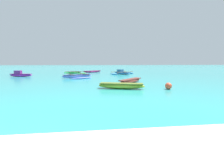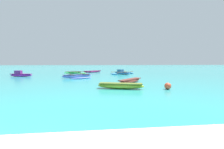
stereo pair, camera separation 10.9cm
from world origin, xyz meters
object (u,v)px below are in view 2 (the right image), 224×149
Objects in this scene: moored_boat_0 at (122,73)px; moored_boat_6 at (92,71)px; mooring_buoy_0 at (168,86)px; moored_boat_4 at (121,86)px; moored_boat_2 at (77,76)px; moored_boat_5 at (21,74)px; moored_boat_1 at (75,72)px; moored_boat_3 at (130,81)px.

moored_boat_0 is 7.05m from moored_boat_6.
mooring_buoy_0 is at bearing -32.81° from moored_boat_0.
moored_boat_6 is (-2.40, 18.73, -0.03)m from moored_boat_4.
moored_boat_2 is 9.33m from moored_boat_4.
moored_boat_4 is at bearing -34.72° from moored_boat_5.
moored_boat_5 is (-7.86, 2.55, 0.07)m from moored_boat_2.
moored_boat_0 is 1.04× the size of moored_boat_2.
moored_boat_0 is at bearing 94.55° from moored_boat_4.
moored_boat_1 is 1.22× the size of moored_boat_4.
moored_boat_0 is at bearing 93.06° from mooring_buoy_0.
moored_boat_5 is (-11.95, 10.93, 0.06)m from moored_boat_4.
moored_boat_0 is 8.37m from moored_boat_1.
moored_boat_2 is at bearing -133.74° from moored_boat_6.
moored_boat_3 is (6.82, -13.36, 0.05)m from moored_boat_1.
moored_boat_0 is 1.16× the size of moored_boat_6.
moored_boat_0 is 1.00× the size of moored_boat_1.
mooring_buoy_0 reaches higher than moored_boat_3.
moored_boat_5 is at bearing 152.58° from moored_boat_4.
moored_boat_2 reaches higher than moored_boat_3.
moored_boat_5 is at bearing -115.00° from moored_boat_0.
moored_boat_4 is 1.12× the size of moored_boat_5.
moored_boat_2 is 1.18× the size of moored_boat_4.
moored_boat_6 is (-4.94, 5.02, -0.06)m from moored_boat_0.
moored_boat_3 is at bearing -41.92° from moored_boat_0.
moored_boat_6 is (-3.80, 15.78, -0.02)m from moored_boat_3.
moored_boat_2 is at bearing 129.50° from mooring_buoy_0.
mooring_buoy_0 reaches higher than moored_boat_1.
moored_boat_0 reaches higher than mooring_buoy_0.
moored_boat_3 reaches higher than moored_boat_1.
moored_boat_4 is 7.28× the size of mooring_buoy_0.
moored_boat_4 reaches higher than moored_boat_1.
moored_boat_4 is 0.95× the size of moored_boat_6.
moored_boat_1 is at bearing 123.41° from moored_boat_4.
moored_boat_3 is at bearing 79.67° from moored_boat_4.
moored_boat_2 is at bearing -126.07° from moored_boat_1.
moored_boat_3 is at bearing -110.93° from moored_boat_6.
moored_boat_4 is (-1.40, -2.95, 0.02)m from moored_boat_3.
moored_boat_2 is at bearing 131.04° from moored_boat_4.
moored_boat_1 is at bearing -143.99° from moored_boat_0.
moored_boat_6 is 7.68× the size of mooring_buoy_0.
mooring_buoy_0 is at bearing -108.56° from moored_boat_3.
moored_boat_2 reaches higher than mooring_buoy_0.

